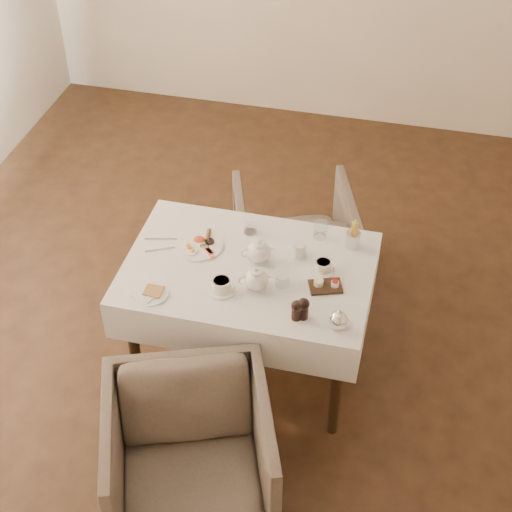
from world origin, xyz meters
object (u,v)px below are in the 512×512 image
Objects in this scene: table at (249,283)px; teapot_centre at (259,251)px; armchair_near at (190,458)px; armchair_far at (294,240)px; breakfast_plate at (199,245)px.

teapot_centre reaches higher than table.
armchair_near is 1.09m from teapot_centre.
table reaches higher than armchair_far.
table is 0.96m from armchair_near.
table reaches higher than armchair_near.
teapot_centre is at bearing 67.14° from armchair_far.
armchair_far is at bearing 61.95° from teapot_centre.
breakfast_plate is 1.47× the size of teapot_centre.
table is at bearing 64.40° from armchair_far.
breakfast_plate is 0.34m from teapot_centre.
teapot_centre is (0.34, -0.04, 0.06)m from breakfast_plate.
teapot_centre is at bearing 9.33° from breakfast_plate.
table is 5.00× the size of breakfast_plate.
armchair_near is at bearing -119.36° from teapot_centre.
breakfast_plate is (-0.24, 1.02, 0.41)m from armchair_near.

